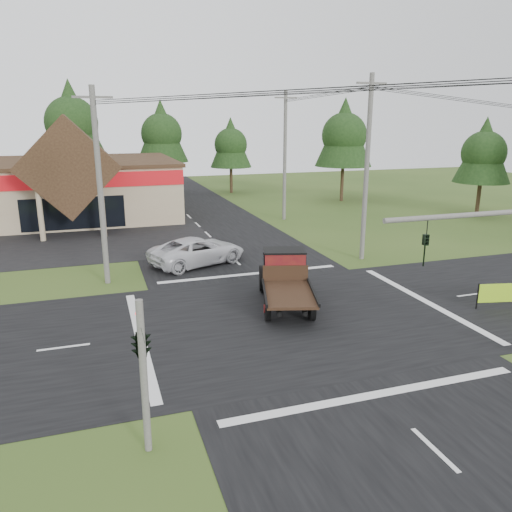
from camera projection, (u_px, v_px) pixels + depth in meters
name	position (u px, v px, depth m)	size (l,w,h in m)	color
ground	(295.00, 318.00, 22.92)	(120.00, 120.00, 0.00)	#334C1B
road_ns	(295.00, 318.00, 22.91)	(12.00, 120.00, 0.02)	black
road_ew	(295.00, 318.00, 22.91)	(120.00, 12.00, 0.02)	black
parking_apron	(16.00, 245.00, 36.11)	(28.00, 14.00, 0.02)	black
cvs_building	(6.00, 189.00, 44.54)	(30.40, 18.20, 9.19)	tan
traffic_signal_corner	(140.00, 329.00, 13.02)	(0.53, 2.48, 4.40)	#595651
utility_pole_nw	(100.00, 186.00, 26.41)	(2.00, 0.30, 10.50)	#595651
utility_pole_ne	(367.00, 168.00, 31.09)	(2.00, 0.30, 11.50)	#595651
utility_pole_n	(285.00, 155.00, 43.96)	(2.00, 0.30, 11.20)	#595651
tree_row_c	(71.00, 120.00, 55.16)	(7.28, 7.28, 13.13)	#332316
tree_row_d	(161.00, 132.00, 59.44)	(6.16, 6.16, 11.11)	#332316
tree_row_e	(231.00, 143.00, 60.37)	(5.04, 5.04, 9.09)	#332316
tree_side_ne	(344.00, 133.00, 53.86)	(6.16, 6.16, 11.11)	#332316
tree_side_e_near	(484.00, 151.00, 45.63)	(5.04, 5.04, 9.09)	#332316
antique_flatbed_truck	(286.00, 281.00, 24.06)	(2.34, 6.14, 2.57)	#520B15
white_pickup	(198.00, 251.00, 31.23)	(2.84, 6.15, 1.71)	silver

